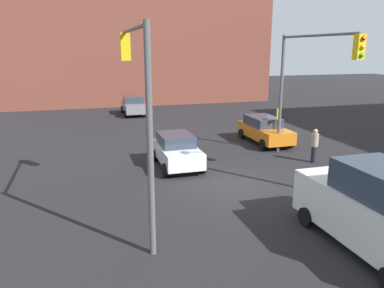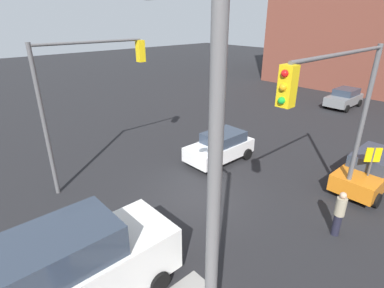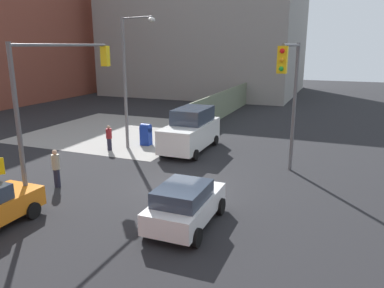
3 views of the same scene
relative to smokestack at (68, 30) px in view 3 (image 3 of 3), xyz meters
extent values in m
plane|color=black|center=(-29.80, -30.00, -8.47)|extent=(120.00, 120.00, 0.00)
cube|color=gray|center=(-20.80, -21.00, -8.46)|extent=(12.00, 12.00, 0.01)
cube|color=slate|center=(-11.72, -26.80, -7.27)|extent=(20.16, 0.12, 2.40)
cube|color=gray|center=(6.20, -18.99, -0.95)|extent=(20.00, 24.00, 15.02)
cylinder|color=brown|center=(0.00, 0.00, 0.00)|extent=(1.80, 1.80, 16.93)
cylinder|color=#59595B|center=(-34.30, -25.50, -5.22)|extent=(0.18, 0.18, 6.50)
cylinder|color=#59595B|center=(-31.36, -25.50, -2.09)|extent=(5.88, 0.12, 0.12)
cube|color=yellow|center=(-28.42, -25.50, -2.62)|extent=(0.32, 0.36, 1.00)
sphere|color=red|center=(-28.24, -25.50, -2.30)|extent=(0.18, 0.18, 0.18)
sphere|color=orange|center=(-28.24, -25.50, -2.62)|extent=(0.18, 0.18, 0.18)
sphere|color=green|center=(-28.24, -25.50, -2.94)|extent=(0.18, 0.18, 0.18)
cylinder|color=#59595B|center=(-25.30, -34.50, -5.22)|extent=(0.18, 0.18, 6.50)
cylinder|color=#59595B|center=(-27.74, -34.50, -2.09)|extent=(4.88, 0.12, 0.12)
cube|color=yellow|center=(-30.18, -34.50, -2.62)|extent=(0.32, 0.36, 1.00)
sphere|color=red|center=(-30.36, -34.50, -2.30)|extent=(0.18, 0.18, 0.18)
sphere|color=orange|center=(-30.36, -34.50, -2.62)|extent=(0.18, 0.18, 0.18)
sphere|color=green|center=(-30.36, -34.50, -2.94)|extent=(0.18, 0.18, 0.18)
cylinder|color=slate|center=(-24.60, -24.20, -4.47)|extent=(0.20, 0.20, 8.00)
cylinder|color=slate|center=(-24.93, -25.35, -0.57)|extent=(0.75, 2.34, 0.10)
ellipsoid|color=silver|center=(-25.26, -26.51, -0.72)|extent=(0.56, 0.36, 0.24)
cube|color=navy|center=(-23.60, -25.00, -7.89)|extent=(0.56, 0.64, 1.15)
cylinder|color=navy|center=(-23.60, -25.00, -7.32)|extent=(0.56, 0.64, 0.56)
cube|color=white|center=(-33.08, -31.81, -7.77)|extent=(3.85, 1.80, 0.75)
cube|color=#2D3847|center=(-33.39, -31.81, -7.12)|extent=(2.16, 1.58, 0.55)
cylinder|color=black|center=(-31.77, -30.91, -8.15)|extent=(0.64, 0.22, 0.64)
cylinder|color=black|center=(-31.77, -32.71, -8.15)|extent=(0.64, 0.22, 0.64)
cylinder|color=black|center=(-34.39, -30.91, -8.15)|extent=(0.64, 0.22, 0.64)
cylinder|color=black|center=(-34.39, -32.71, -8.15)|extent=(0.64, 0.22, 0.64)
cylinder|color=black|center=(-34.77, -26.23, -8.15)|extent=(0.64, 0.22, 0.64)
cube|color=white|center=(-23.76, -28.20, -7.45)|extent=(5.40, 2.10, 1.40)
cube|color=#2D3847|center=(-23.32, -28.20, -6.30)|extent=(3.02, 1.85, 0.90)
cylinder|color=black|center=(-25.59, -29.25, -8.15)|extent=(0.64, 0.22, 0.64)
cylinder|color=black|center=(-25.59, -27.15, -8.15)|extent=(0.64, 0.22, 0.64)
cylinder|color=black|center=(-21.92, -29.25, -8.15)|extent=(0.64, 0.22, 0.64)
cylinder|color=black|center=(-21.92, -27.15, -8.15)|extent=(0.64, 0.22, 0.64)
cylinder|color=maroon|center=(-25.60, -23.50, -7.39)|extent=(0.36, 0.36, 0.61)
sphere|color=tan|center=(-25.60, -23.50, -6.97)|extent=(0.21, 0.21, 0.21)
cylinder|color=#1E1E2D|center=(-25.60, -23.50, -8.08)|extent=(0.28, 0.28, 0.77)
cylinder|color=#9E937A|center=(-31.80, -24.80, -7.26)|extent=(0.36, 0.36, 0.69)
sphere|color=tan|center=(-31.80, -24.80, -6.79)|extent=(0.23, 0.23, 0.23)
cylinder|color=#1E1E2D|center=(-31.80, -24.80, -8.03)|extent=(0.28, 0.28, 0.87)
camera|label=1|loc=(-15.60, -36.16, -2.67)|focal=35.00mm
camera|label=2|loc=(-22.00, -21.78, -1.09)|focal=28.00mm
camera|label=3|loc=(-44.63, -36.65, -2.10)|focal=35.00mm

